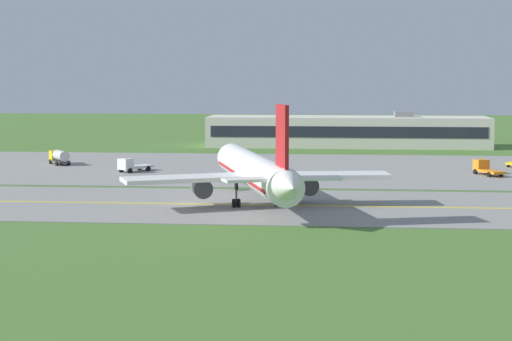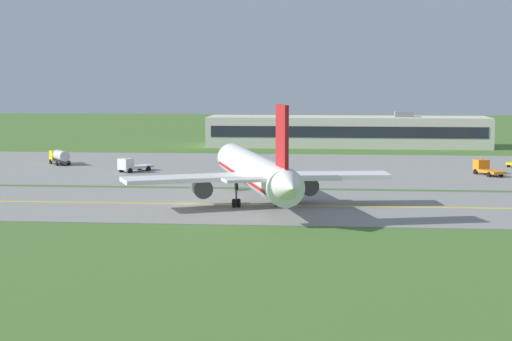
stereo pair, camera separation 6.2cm
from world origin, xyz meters
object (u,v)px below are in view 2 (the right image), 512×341
(service_truck_baggage, at_px, (60,156))
(airplane_lead, at_px, (255,172))
(service_truck_fuel, at_px, (485,168))
(service_truck_catering, at_px, (131,165))

(service_truck_baggage, bearing_deg, airplane_lead, -48.42)
(service_truck_fuel, bearing_deg, service_truck_baggage, 172.84)
(service_truck_fuel, relative_size, service_truck_catering, 1.03)
(service_truck_fuel, bearing_deg, service_truck_catering, -178.64)
(service_truck_baggage, bearing_deg, service_truck_catering, -34.05)
(airplane_lead, xyz_separation_m, service_truck_baggage, (-38.93, 43.88, -2.60))
(service_truck_baggage, distance_m, service_truck_fuel, 72.83)
(service_truck_fuel, distance_m, service_truck_catering, 56.85)
(airplane_lead, relative_size, service_truck_fuel, 5.80)
(service_truck_fuel, xyz_separation_m, service_truck_catering, (-56.83, -1.35, 0.00))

